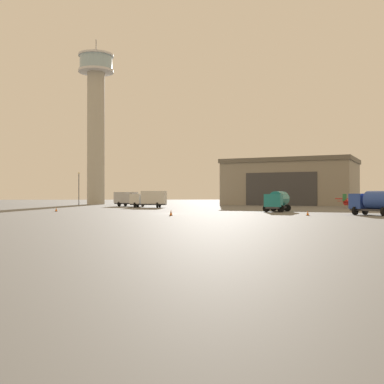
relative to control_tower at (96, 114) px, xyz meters
name	(u,v)px	position (x,y,z in m)	size (l,w,h in m)	color
ground_plane	(172,214)	(16.98, -64.57, -23.54)	(400.00, 400.00, 0.00)	#60605E
control_tower	(96,114)	(0.00, 0.00, 0.00)	(9.12, 9.12, 43.03)	#B2AD9E
hangar	(291,182)	(48.41, -11.76, -18.00)	(36.27, 32.62, 11.04)	gray
airplane_red	(355,201)	(51.51, -41.25, -22.33)	(6.70, 8.37, 2.60)	red
truck_box_silver	(130,198)	(9.77, -24.42, -21.86)	(7.09, 5.70, 3.03)	#38383D
truck_box_white	(149,198)	(13.95, -34.48, -21.80)	(7.08, 4.25, 3.15)	#38383D
truck_fuel_tanker_blue	(376,202)	(40.29, -72.13, -21.95)	(4.78, 6.05, 2.84)	#38383D
truck_fuel_tanker_teal	(278,200)	(32.20, -58.99, -21.92)	(4.88, 6.30, 2.91)	#38383D
light_post_north	(79,185)	(-2.82, -10.38, -18.80)	(0.44, 0.44, 7.87)	#38383D
traffic_cone_near_left	(171,213)	(16.53, -70.78, -23.21)	(0.36, 0.36, 0.67)	black
traffic_cone_near_right	(56,209)	(0.67, -55.49, -23.23)	(0.36, 0.36, 0.64)	black
traffic_cone_mid_apron	(308,213)	(32.25, -71.86, -23.27)	(0.36, 0.36, 0.56)	black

